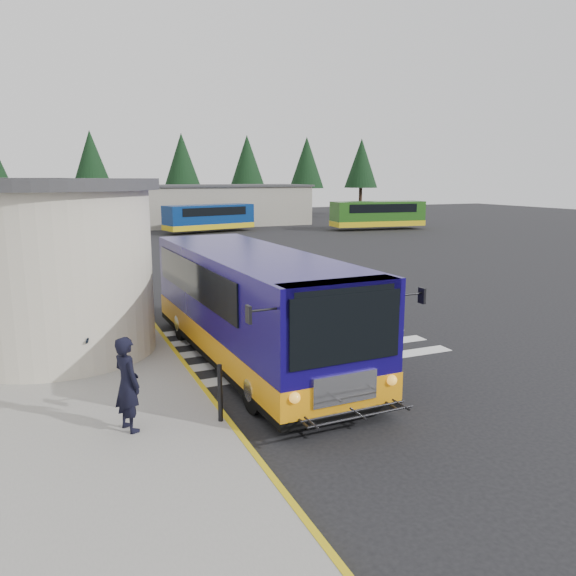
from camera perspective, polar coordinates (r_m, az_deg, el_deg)
name	(u,v)px	position (r m, az deg, el deg)	size (l,w,h in m)	color
ground	(295,334)	(18.22, 0.68, -4.67)	(140.00, 140.00, 0.00)	black
curb_strip	(147,316)	(20.82, -14.17, -2.77)	(0.12, 34.00, 0.16)	gold
crosswalk	(290,342)	(17.32, 0.25, -5.50)	(8.00, 5.35, 0.01)	silver
depot_building	(182,205)	(59.54, -10.72, 8.24)	(26.40, 8.40, 4.20)	gray
tree_line	(167,161)	(67.37, -12.18, 12.48)	(58.40, 4.40, 10.00)	black
transit_bus	(252,310)	(15.26, -3.65, -2.24)	(3.90, 10.78, 3.02)	#100757
pedestrian_a	(127,384)	(11.34, -16.01, -9.35)	(0.68, 0.45, 1.88)	black
pedestrian_b	(77,342)	(14.77, -20.65, -5.11)	(0.84, 0.66, 1.74)	black
bollard	(220,393)	(11.49, -6.92, -10.54)	(0.10, 0.10, 1.19)	black
far_bus_a	(209,217)	(52.28, -8.02, 7.17)	(8.70, 4.26, 2.16)	navy
far_bus_b	(378,214)	(55.16, 9.09, 7.46)	(9.24, 3.47, 2.33)	#205015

